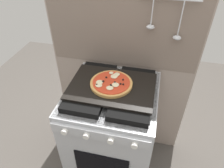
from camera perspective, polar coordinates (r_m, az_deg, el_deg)
ground_plane at (r=2.02m, az=-0.00°, el=-20.99°), size 4.00×4.00×0.00m
kitchen_backsplash at (r=1.66m, az=2.67°, el=3.22°), size 1.10×0.08×1.55m
stove at (r=1.65m, az=-0.01°, el=-13.09°), size 0.60×0.64×0.90m
baking_tray at (r=1.32m, az=-0.00°, el=-0.61°), size 0.54×0.38×0.02m
pizza_left at (r=1.31m, az=-0.23°, el=0.24°), size 0.27×0.27×0.03m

